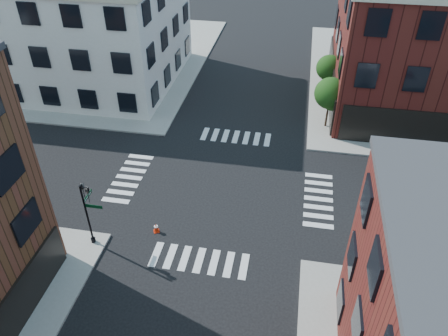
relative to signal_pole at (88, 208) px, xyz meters
name	(u,v)px	position (x,y,z in m)	size (l,w,h in m)	color
ground	(221,188)	(6.72, 6.68, -2.86)	(120.00, 120.00, 0.00)	black
sidewalk_nw	(78,56)	(-14.28, 27.68, -2.78)	(30.00, 30.00, 0.15)	gray
building_nw	(64,25)	(-12.28, 22.68, 2.64)	(22.00, 16.00, 11.00)	silver
tree_near	(331,95)	(14.28, 16.65, 0.30)	(2.69, 2.69, 4.49)	black
tree_far	(329,69)	(14.28, 22.65, 0.02)	(2.43, 2.43, 4.07)	black
signal_pole	(88,208)	(0.00, 0.00, 0.00)	(1.29, 1.24, 4.60)	black
box_truck	(441,228)	(20.70, 3.21, -1.12)	(7.52, 2.98, 3.33)	white
traffic_cone	(156,228)	(3.46, 1.57, -2.53)	(0.49, 0.49, 0.68)	red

